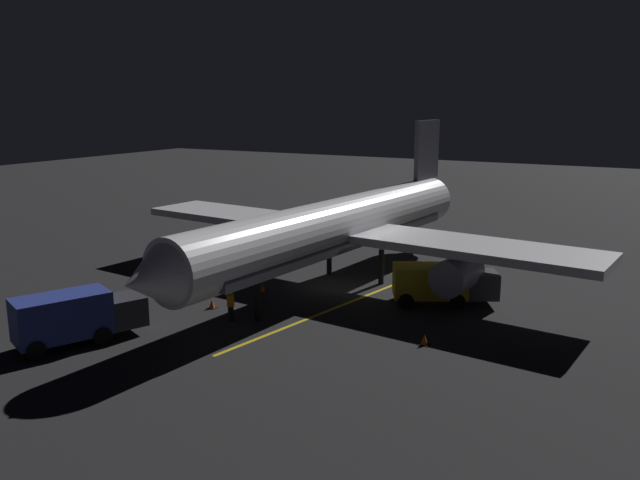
% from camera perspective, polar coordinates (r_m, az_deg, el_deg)
% --- Properties ---
extents(ground_plane, '(180.00, 180.00, 0.20)m').
position_cam_1_polar(ground_plane, '(41.61, 1.31, -4.33)').
color(ground_plane, black).
extents(apron_guide_stripe, '(3.72, 17.87, 0.01)m').
position_cam_1_polar(apron_guide_stripe, '(37.35, 1.13, -6.12)').
color(apron_guide_stripe, gold).
rests_on(apron_guide_stripe, ground_plane).
extents(airliner, '(32.68, 34.03, 10.29)m').
position_cam_1_polar(airliner, '(41.15, 1.79, 1.08)').
color(airliner, white).
rests_on(airliner, ground_plane).
extents(baggage_truck, '(4.39, 6.52, 2.60)m').
position_cam_1_polar(baggage_truck, '(34.08, -20.93, -6.46)').
color(baggage_truck, navy).
rests_on(baggage_truck, ground_plane).
extents(catering_truck, '(6.31, 4.56, 2.31)m').
position_cam_1_polar(catering_truck, '(38.63, 10.63, -3.84)').
color(catering_truck, gold).
rests_on(catering_truck, ground_plane).
extents(ground_crew_worker, '(0.40, 0.40, 1.74)m').
position_cam_1_polar(ground_crew_worker, '(35.47, -7.93, -5.76)').
color(ground_crew_worker, black).
rests_on(ground_crew_worker, ground_plane).
extents(traffic_cone_near_left, '(0.50, 0.50, 0.55)m').
position_cam_1_polar(traffic_cone_near_left, '(32.44, 9.24, -8.74)').
color(traffic_cone_near_left, '#EA590F').
rests_on(traffic_cone_near_left, ground_plane).
extents(traffic_cone_near_right, '(0.50, 0.50, 0.55)m').
position_cam_1_polar(traffic_cone_near_right, '(40.59, -5.13, -4.30)').
color(traffic_cone_near_right, '#EA590F').
rests_on(traffic_cone_near_right, ground_plane).
extents(traffic_cone_under_wing, '(0.50, 0.50, 0.55)m').
position_cam_1_polar(traffic_cone_under_wing, '(37.92, -9.55, -5.62)').
color(traffic_cone_under_wing, '#EA590F').
rests_on(traffic_cone_under_wing, ground_plane).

